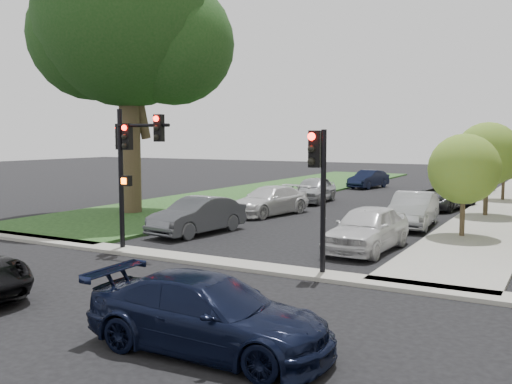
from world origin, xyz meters
The scene contains 20 objects.
ground centered at (0.00, 0.00, 0.00)m, with size 140.00×140.00×0.00m, color black.
grass_strip centered at (-9.00, 24.00, 0.06)m, with size 8.00×44.00×0.12m, color black.
sidewalk_right centered at (6.75, 24.00, 0.06)m, with size 3.50×44.00×0.12m, color #A19E8E.
sidewalk_cross centered at (0.00, 2.00, 0.06)m, with size 60.00×1.00×0.12m, color #A19E8E.
eucalyptus centered at (-9.91, 9.52, 9.95)m, with size 10.29×9.34×14.58m.
small_tree_a centered at (6.20, 10.40, 2.72)m, with size 2.73×2.73×4.10m.
small_tree_b centered at (6.20, 17.12, 3.11)m, with size 3.12×3.12×4.68m.
small_tree_c centered at (6.20, 24.97, 2.63)m, with size 2.63×2.63×3.95m.
traffic_signal_main centered at (-3.41, 2.23, 3.39)m, with size 2.40×0.62×4.92m.
traffic_signal_secondary centered at (3.60, 2.19, 2.92)m, with size 0.56×0.45×4.18m.
car_cross_far centered at (4.09, -4.16, 0.70)m, with size 1.97×4.84×1.40m, color black.
car_parked_0 centered at (3.71, 6.31, 0.79)m, with size 1.87×4.66×1.59m, color silver.
car_parked_1 centered at (3.82, 12.35, 0.77)m, with size 1.62×4.64×1.53m, color #999BA0.
car_parked_2 centered at (3.62, 19.54, 0.71)m, with size 2.35×5.09×1.41m, color #3F4247.
car_parked_3 centered at (3.45, 23.93, 0.64)m, with size 1.51×3.74×1.28m, color maroon.
car_parked_4 centered at (3.88, 29.32, 0.79)m, with size 2.21×5.44×1.58m, color #999BA0.
car_parked_5 centered at (-3.47, 6.30, 0.75)m, with size 1.59×4.56×1.50m, color #3F4247.
car_parked_6 centered at (-3.55, 12.73, 0.72)m, with size 2.02×4.98×1.45m, color silver.
car_parked_7 centered at (-3.75, 18.87, 0.78)m, with size 1.84×4.58×1.56m, color #999BA0.
car_parked_9 centered at (-3.86, 29.74, 0.69)m, with size 1.46×4.20×1.38m, color black.
Camera 1 is at (9.87, -12.72, 3.99)m, focal length 40.00 mm.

